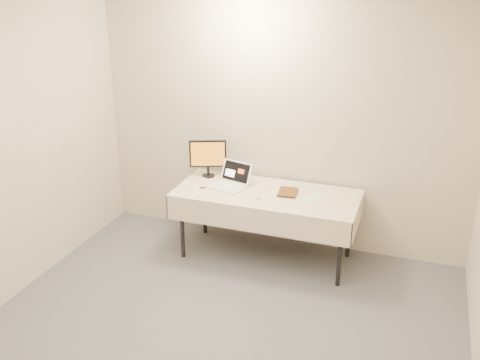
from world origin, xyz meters
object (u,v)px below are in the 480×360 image
(laptop, at_px, (231,181))
(monitor, at_px, (208,156))
(table, at_px, (266,198))
(book, at_px, (279,181))

(laptop, distance_m, monitor, 0.41)
(table, height_order, monitor, monitor)
(laptop, relative_size, book, 1.70)
(table, distance_m, monitor, 0.82)
(book, bearing_deg, laptop, 173.87)
(table, bearing_deg, laptop, 173.09)
(monitor, distance_m, book, 0.87)
(monitor, height_order, book, monitor)
(table, distance_m, laptop, 0.42)
(laptop, bearing_deg, book, 13.81)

